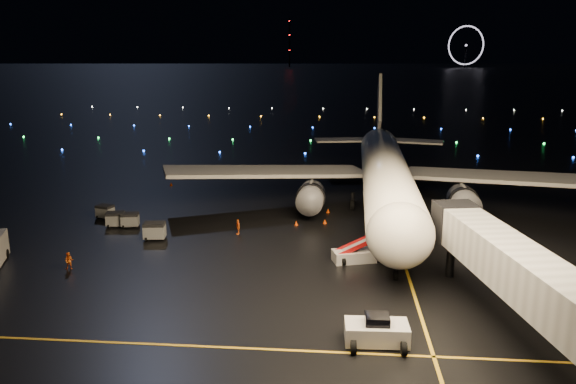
% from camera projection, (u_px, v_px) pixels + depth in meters
% --- Properties ---
extents(ground, '(2000.00, 2000.00, 0.00)m').
position_uv_depth(ground, '(328.00, 85.00, 335.96)').
color(ground, black).
rests_on(ground, ground).
extents(lane_centre, '(0.25, 80.00, 0.02)m').
position_uv_depth(lane_centre, '(395.00, 233.00, 59.39)').
color(lane_centre, gold).
rests_on(lane_centre, ground).
extents(lane_cross, '(60.00, 0.25, 0.02)m').
position_uv_depth(lane_cross, '(169.00, 345.00, 36.64)').
color(lane_cross, gold).
rests_on(lane_cross, ground).
extents(airliner, '(55.82, 53.20, 15.36)m').
position_uv_depth(airliner, '(385.00, 145.00, 68.01)').
color(airliner, silver).
rests_on(airliner, ground).
extents(pushback_tug, '(4.21, 2.30, 1.97)m').
position_uv_depth(pushback_tug, '(377.00, 329.00, 36.72)').
color(pushback_tug, silver).
rests_on(pushback_tug, ground).
extents(belt_loader, '(7.05, 3.66, 3.30)m').
position_uv_depth(belt_loader, '(359.00, 244.00, 51.08)').
color(belt_loader, silver).
rests_on(belt_loader, ground).
extents(crew_b, '(0.85, 0.71, 1.56)m').
position_uv_depth(crew_b, '(69.00, 261.00, 49.29)').
color(crew_b, orange).
rests_on(crew_b, ground).
extents(crew_c, '(0.73, 1.04, 1.64)m').
position_uv_depth(crew_c, '(238.00, 227.00, 58.84)').
color(crew_c, orange).
rests_on(crew_c, ground).
extents(safety_cone_0, '(0.52, 0.52, 0.52)m').
position_uv_depth(safety_cone_0, '(325.00, 221.00, 62.69)').
color(safety_cone_0, '#E54002').
rests_on(safety_cone_0, ground).
extents(safety_cone_1, '(0.59, 0.59, 0.51)m').
position_uv_depth(safety_cone_1, '(328.00, 211.00, 66.93)').
color(safety_cone_1, '#E54002').
rests_on(safety_cone_1, ground).
extents(safety_cone_2, '(0.55, 0.55, 0.52)m').
position_uv_depth(safety_cone_2, '(296.00, 223.00, 62.04)').
color(safety_cone_2, '#E54002').
rests_on(safety_cone_2, ground).
extents(safety_cone_3, '(0.50, 0.50, 0.52)m').
position_uv_depth(safety_cone_3, '(171.00, 184.00, 80.50)').
color(safety_cone_3, '#E54002').
rests_on(safety_cone_3, ground).
extents(ferris_wheel, '(49.33, 16.80, 52.00)m').
position_uv_depth(ferris_wheel, '(466.00, 47.00, 721.60)').
color(ferris_wheel, black).
rests_on(ferris_wheel, ground).
extents(radio_mast, '(1.80, 1.80, 64.00)m').
position_uv_depth(radio_mast, '(289.00, 43.00, 758.69)').
color(radio_mast, black).
rests_on(radio_mast, ground).
extents(taxiway_lights, '(164.00, 92.00, 0.36)m').
position_uv_depth(taxiway_lights, '(315.00, 124.00, 148.34)').
color(taxiway_lights, black).
rests_on(taxiway_lights, ground).
extents(baggage_cart_0, '(2.26, 1.70, 1.79)m').
position_uv_depth(baggage_cart_0, '(155.00, 231.00, 57.19)').
color(baggage_cart_0, gray).
rests_on(baggage_cart_0, ground).
extents(baggage_cart_1, '(2.03, 1.58, 1.56)m').
position_uv_depth(baggage_cart_1, '(130.00, 220.00, 61.34)').
color(baggage_cart_1, gray).
rests_on(baggage_cart_1, ground).
extents(baggage_cart_2, '(2.12, 1.76, 1.55)m').
position_uv_depth(baggage_cart_2, '(105.00, 212.00, 64.58)').
color(baggage_cart_2, gray).
rests_on(baggage_cart_2, ground).
extents(baggage_cart_3, '(2.11, 1.65, 1.62)m').
position_uv_depth(baggage_cart_3, '(116.00, 219.00, 61.49)').
color(baggage_cart_3, gray).
rests_on(baggage_cart_3, ground).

